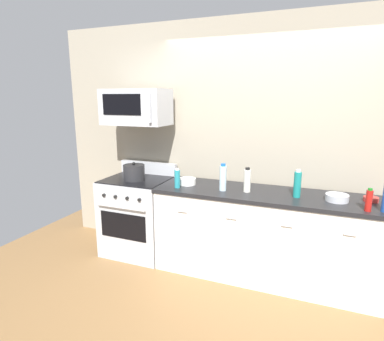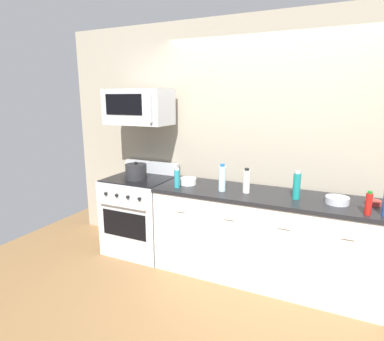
{
  "view_description": "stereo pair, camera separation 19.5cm",
  "coord_description": "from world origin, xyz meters",
  "px_view_note": "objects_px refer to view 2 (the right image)",
  "views": [
    {
      "loc": [
        0.47,
        -3.16,
        1.85
      ],
      "look_at": [
        -0.77,
        -0.05,
        1.09
      ],
      "focal_mm": 30.03,
      "sensor_mm": 36.0,
      "label": 1
    },
    {
      "loc": [
        0.65,
        -3.08,
        1.85
      ],
      "look_at": [
        -0.77,
        -0.05,
        1.09
      ],
      "focal_mm": 30.03,
      "sensor_mm": 36.0,
      "label": 2
    }
  ],
  "objects_px": {
    "bowl_steel_prep": "(337,200)",
    "range_oven": "(140,214)",
    "bottle_hot_sauce_red": "(369,204)",
    "bowl_red_small": "(373,202)",
    "bottle_water_clear": "(222,178)",
    "bottle_dish_soap": "(177,178)",
    "bottle_sparkling_teal": "(297,186)",
    "bottle_vinegar_white": "(246,181)",
    "bowl_white_ceramic": "(188,181)",
    "microwave": "(139,107)",
    "stockpot": "(136,172)"
  },
  "relations": [
    {
      "from": "bowl_steel_prep",
      "to": "range_oven",
      "type": "bearing_deg",
      "value": 179.24
    },
    {
      "from": "bottle_hot_sauce_red",
      "to": "bowl_red_small",
      "type": "height_order",
      "value": "bottle_hot_sauce_red"
    },
    {
      "from": "bottle_hot_sauce_red",
      "to": "bottle_water_clear",
      "type": "xyz_separation_m",
      "value": [
        -1.31,
        0.15,
        0.04
      ]
    },
    {
      "from": "bottle_hot_sauce_red",
      "to": "bowl_red_small",
      "type": "xyz_separation_m",
      "value": [
        0.06,
        0.3,
        -0.07
      ]
    },
    {
      "from": "bottle_dish_soap",
      "to": "bowl_steel_prep",
      "type": "height_order",
      "value": "bottle_dish_soap"
    },
    {
      "from": "bottle_sparkling_teal",
      "to": "bowl_red_small",
      "type": "relative_size",
      "value": 2.09
    },
    {
      "from": "range_oven",
      "to": "bottle_water_clear",
      "type": "relative_size",
      "value": 3.8
    },
    {
      "from": "bottle_vinegar_white",
      "to": "bowl_white_ceramic",
      "type": "xyz_separation_m",
      "value": [
        -0.67,
        0.04,
        -0.08
      ]
    },
    {
      "from": "bottle_dish_soap",
      "to": "bowl_steel_prep",
      "type": "distance_m",
      "value": 1.57
    },
    {
      "from": "bottle_dish_soap",
      "to": "microwave",
      "type": "bearing_deg",
      "value": 160.54
    },
    {
      "from": "microwave",
      "to": "bottle_vinegar_white",
      "type": "height_order",
      "value": "microwave"
    },
    {
      "from": "bottle_sparkling_teal",
      "to": "bowl_red_small",
      "type": "distance_m",
      "value": 0.67
    },
    {
      "from": "bottle_dish_soap",
      "to": "bowl_red_small",
      "type": "bearing_deg",
      "value": 7.35
    },
    {
      "from": "bottle_vinegar_white",
      "to": "stockpot",
      "type": "relative_size",
      "value": 1.02
    },
    {
      "from": "bottle_hot_sauce_red",
      "to": "stockpot",
      "type": "height_order",
      "value": "stockpot"
    },
    {
      "from": "range_oven",
      "to": "bowl_steel_prep",
      "type": "bearing_deg",
      "value": -0.76
    },
    {
      "from": "bottle_dish_soap",
      "to": "stockpot",
      "type": "bearing_deg",
      "value": 169.25
    },
    {
      "from": "microwave",
      "to": "bowl_white_ceramic",
      "type": "bearing_deg",
      "value": -4.08
    },
    {
      "from": "range_oven",
      "to": "bottle_vinegar_white",
      "type": "xyz_separation_m",
      "value": [
        1.32,
        -0.04,
        0.57
      ]
    },
    {
      "from": "bottle_vinegar_white",
      "to": "bottle_sparkling_teal",
      "type": "relative_size",
      "value": 0.92
    },
    {
      "from": "bottle_hot_sauce_red",
      "to": "bottle_water_clear",
      "type": "distance_m",
      "value": 1.32
    },
    {
      "from": "bottle_vinegar_white",
      "to": "stockpot",
      "type": "xyz_separation_m",
      "value": [
        -1.32,
        -0.01,
        -0.03
      ]
    },
    {
      "from": "bowl_red_small",
      "to": "bowl_steel_prep",
      "type": "relative_size",
      "value": 0.63
    },
    {
      "from": "bowl_white_ceramic",
      "to": "stockpot",
      "type": "bearing_deg",
      "value": -175.44
    },
    {
      "from": "bowl_white_ceramic",
      "to": "bowl_red_small",
      "type": "height_order",
      "value": "bowl_white_ceramic"
    },
    {
      "from": "bottle_sparkling_teal",
      "to": "bottle_water_clear",
      "type": "distance_m",
      "value": 0.73
    },
    {
      "from": "range_oven",
      "to": "bottle_sparkling_teal",
      "type": "xyz_separation_m",
      "value": [
        1.8,
        -0.04,
        0.58
      ]
    },
    {
      "from": "microwave",
      "to": "bowl_red_small",
      "type": "distance_m",
      "value": 2.58
    },
    {
      "from": "microwave",
      "to": "bottle_vinegar_white",
      "type": "relative_size",
      "value": 2.96
    },
    {
      "from": "bottle_vinegar_white",
      "to": "bottle_sparkling_teal",
      "type": "xyz_separation_m",
      "value": [
        0.48,
        -0.0,
        0.01
      ]
    },
    {
      "from": "bowl_red_small",
      "to": "bottle_vinegar_white",
      "type": "bearing_deg",
      "value": -174.3
    },
    {
      "from": "bottle_sparkling_teal",
      "to": "bowl_steel_prep",
      "type": "xyz_separation_m",
      "value": [
        0.36,
        0.02,
        -0.1
      ]
    },
    {
      "from": "bottle_sparkling_teal",
      "to": "bowl_white_ceramic",
      "type": "relative_size",
      "value": 1.47
    },
    {
      "from": "bowl_red_small",
      "to": "bowl_steel_prep",
      "type": "bearing_deg",
      "value": -161.04
    },
    {
      "from": "microwave",
      "to": "bowl_white_ceramic",
      "type": "xyz_separation_m",
      "value": [
        0.65,
        -0.05,
        -0.79
      ]
    },
    {
      "from": "bottle_sparkling_teal",
      "to": "bottle_hot_sauce_red",
      "type": "bearing_deg",
      "value": -17.63
    },
    {
      "from": "bottle_sparkling_teal",
      "to": "bowl_white_ceramic",
      "type": "height_order",
      "value": "bottle_sparkling_teal"
    },
    {
      "from": "bottle_vinegar_white",
      "to": "bottle_water_clear",
      "type": "distance_m",
      "value": 0.25
    },
    {
      "from": "range_oven",
      "to": "bottle_sparkling_teal",
      "type": "bearing_deg",
      "value": -1.4
    },
    {
      "from": "range_oven",
      "to": "bowl_white_ceramic",
      "type": "relative_size",
      "value": 5.79
    },
    {
      "from": "bottle_water_clear",
      "to": "bowl_steel_prep",
      "type": "bearing_deg",
      "value": 3.03
    },
    {
      "from": "bottle_hot_sauce_red",
      "to": "stockpot",
      "type": "distance_m",
      "value": 2.4
    },
    {
      "from": "bowl_steel_prep",
      "to": "microwave",
      "type": "bearing_deg",
      "value": 178.05
    },
    {
      "from": "range_oven",
      "to": "bottle_hot_sauce_red",
      "type": "distance_m",
      "value": 2.46
    },
    {
      "from": "microwave",
      "to": "bowl_steel_prep",
      "type": "xyz_separation_m",
      "value": [
        2.16,
        -0.07,
        -0.8
      ]
    },
    {
      "from": "bottle_hot_sauce_red",
      "to": "microwave",
      "type": "bearing_deg",
      "value": 173.42
    },
    {
      "from": "microwave",
      "to": "bottle_sparkling_teal",
      "type": "height_order",
      "value": "microwave"
    },
    {
      "from": "range_oven",
      "to": "bottle_vinegar_white",
      "type": "relative_size",
      "value": 4.26
    },
    {
      "from": "bottle_hot_sauce_red",
      "to": "bottle_vinegar_white",
      "type": "bearing_deg",
      "value": 169.97
    },
    {
      "from": "microwave",
      "to": "range_oven",
      "type": "bearing_deg",
      "value": -90.29
    }
  ]
}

